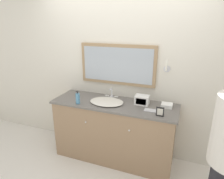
% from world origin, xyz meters
% --- Properties ---
extents(ground_plane, '(14.00, 14.00, 0.00)m').
position_xyz_m(ground_plane, '(0.00, 0.00, 0.00)').
color(ground_plane, silver).
extents(wall_back, '(8.00, 0.18, 2.55)m').
position_xyz_m(wall_back, '(-0.00, 0.64, 1.28)').
color(wall_back, silver).
rests_on(wall_back, ground_plane).
extents(vanity_counter, '(1.80, 0.59, 0.92)m').
position_xyz_m(vanity_counter, '(0.00, 0.32, 0.46)').
color(vanity_counter, '#937556').
rests_on(vanity_counter, ground_plane).
extents(sink_basin, '(0.49, 0.42, 0.16)m').
position_xyz_m(sink_basin, '(-0.10, 0.29, 0.94)').
color(sink_basin, silver).
rests_on(sink_basin, vanity_counter).
extents(soap_bottle, '(0.06, 0.06, 0.19)m').
position_xyz_m(soap_bottle, '(-0.47, 0.11, 1.00)').
color(soap_bottle, teal).
rests_on(soap_bottle, vanity_counter).
extents(appliance_box, '(0.20, 0.14, 0.13)m').
position_xyz_m(appliance_box, '(0.38, 0.41, 0.98)').
color(appliance_box, white).
rests_on(appliance_box, vanity_counter).
extents(picture_frame, '(0.10, 0.01, 0.12)m').
position_xyz_m(picture_frame, '(0.67, 0.12, 0.98)').
color(picture_frame, black).
rests_on(picture_frame, vanity_counter).
extents(hand_towel_near_sink, '(0.15, 0.14, 0.05)m').
position_xyz_m(hand_towel_near_sink, '(0.72, 0.43, 0.94)').
color(hand_towel_near_sink, white).
rests_on(hand_towel_near_sink, vanity_counter).
extents(metal_tray, '(0.17, 0.09, 0.01)m').
position_xyz_m(metal_tray, '(0.54, 0.24, 0.92)').
color(metal_tray, silver).
rests_on(metal_tray, vanity_counter).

